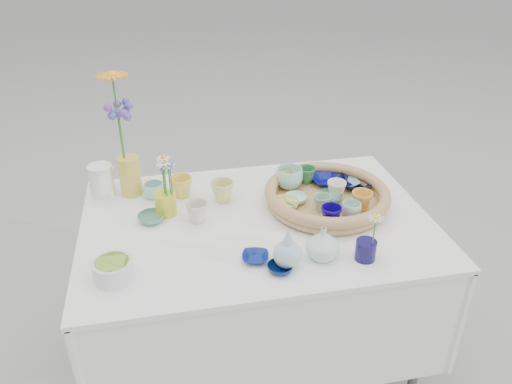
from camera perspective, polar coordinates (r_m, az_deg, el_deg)
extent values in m
plane|color=gray|center=(2.32, 0.10, -19.31)|extent=(80.00, 80.00, 0.00)
imported|color=#06096B|center=(2.04, 7.95, 1.33)|extent=(0.12, 0.12, 0.03)
imported|color=black|center=(2.03, 11.25, 1.03)|extent=(0.18, 0.18, 0.03)
imported|color=gold|center=(1.87, 11.98, -0.97)|extent=(0.09, 0.09, 0.07)
imported|color=#509574|center=(1.91, 8.45, -0.65)|extent=(0.11, 0.11, 0.03)
imported|color=#7EB78C|center=(1.84, 7.53, -1.26)|extent=(0.08, 0.08, 0.06)
imported|color=#B4EAE7|center=(1.89, 4.54, -0.80)|extent=(0.11, 0.11, 0.03)
imported|color=#ABE7CD|center=(1.98, 3.81, 1.60)|extent=(0.14, 0.14, 0.09)
imported|color=white|center=(1.93, 9.17, 0.27)|extent=(0.09, 0.09, 0.07)
imported|color=#85ADCA|center=(2.03, 10.28, 1.00)|extent=(0.12, 0.12, 0.02)
imported|color=#0F006E|center=(1.77, 8.58, -2.65)|extent=(0.09, 0.09, 0.07)
imported|color=#EDE87B|center=(1.85, 3.45, -1.37)|extent=(0.12, 0.12, 0.03)
imported|color=#A6D4C7|center=(1.82, 10.82, -2.03)|extent=(0.09, 0.09, 0.06)
imported|color=#2F6F3D|center=(2.03, 5.84, 1.94)|extent=(0.08, 0.08, 0.07)
imported|color=#EAC84C|center=(1.97, -8.54, 0.59)|extent=(0.11, 0.11, 0.08)
imported|color=#D6D275|center=(1.92, -3.85, 0.07)|extent=(0.10, 0.10, 0.08)
imported|color=#4D856F|center=(1.84, -11.89, -2.93)|extent=(0.12, 0.12, 0.03)
imported|color=beige|center=(1.81, -6.72, -2.28)|extent=(0.09, 0.09, 0.08)
imported|color=navy|center=(1.62, -0.08, -7.49)|extent=(0.10, 0.10, 0.02)
imported|color=#96CDC3|center=(1.98, -11.58, 0.16)|extent=(0.08, 0.08, 0.06)
imported|color=#071746|center=(1.57, 2.77, -8.68)|extent=(0.08, 0.08, 0.03)
imported|color=silver|center=(1.61, 7.64, -5.82)|extent=(0.12, 0.12, 0.11)
cylinder|color=#140D45|center=(1.65, 12.42, -6.49)|extent=(0.07, 0.07, 0.07)
cylinder|color=gold|center=(2.01, -14.19, 1.81)|extent=(0.10, 0.10, 0.16)
cylinder|color=gold|center=(1.87, -10.30, -1.32)|extent=(0.09, 0.09, 0.09)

